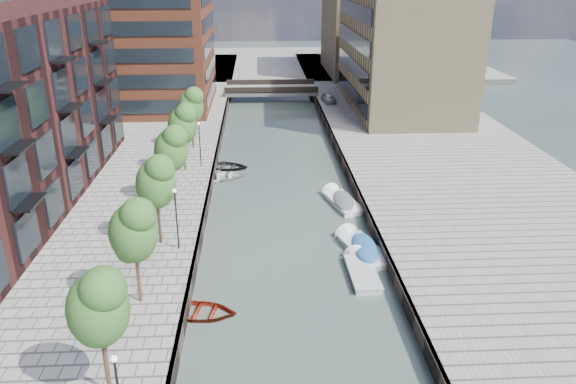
{
  "coord_description": "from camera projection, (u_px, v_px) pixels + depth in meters",
  "views": [
    {
      "loc": [
        -1.94,
        -8.45,
        17.85
      ],
      "look_at": [
        0.0,
        27.13,
        3.5
      ],
      "focal_mm": 35.0,
      "sensor_mm": 36.0,
      "label": 1
    }
  ],
  "objects": [
    {
      "name": "water",
      "position": [
        280.0,
        175.0,
        51.64
      ],
      "size": [
        300.0,
        300.0,
        0.0
      ],
      "primitive_type": "plane",
      "color": "#38473F",
      "rests_on": "ground"
    },
    {
      "name": "quay_right",
      "position": [
        452.0,
        167.0,
        52.26
      ],
      "size": [
        20.0,
        140.0,
        1.0
      ],
      "primitive_type": "cube",
      "color": "gray",
      "rests_on": "ground"
    },
    {
      "name": "quay_wall_left",
      "position": [
        214.0,
        171.0,
        51.15
      ],
      "size": [
        0.25,
        140.0,
        1.0
      ],
      "primitive_type": "cube",
      "color": "#332823",
      "rests_on": "ground"
    },
    {
      "name": "quay_wall_right",
      "position": [
        346.0,
        169.0,
        51.76
      ],
      "size": [
        0.25,
        140.0,
        1.0
      ],
      "primitive_type": "cube",
      "color": "#332823",
      "rests_on": "ground"
    },
    {
      "name": "far_closure",
      "position": [
        267.0,
        64.0,
        107.03
      ],
      "size": [
        80.0,
        40.0,
        1.0
      ],
      "primitive_type": "cube",
      "color": "gray",
      "rests_on": "ground"
    },
    {
      "name": "tan_block_near",
      "position": [
        401.0,
        52.0,
        69.84
      ],
      "size": [
        12.0,
        25.0,
        14.0
      ],
      "primitive_type": "cube",
      "color": "tan",
      "rests_on": "quay_right"
    },
    {
      "name": "tan_block_far",
      "position": [
        364.0,
        24.0,
        93.55
      ],
      "size": [
        12.0,
        20.0,
        16.0
      ],
      "primitive_type": "cube",
      "color": "tan",
      "rests_on": "quay_right"
    },
    {
      "name": "bridge",
      "position": [
        271.0,
        90.0,
        80.76
      ],
      "size": [
        13.0,
        6.0,
        1.3
      ],
      "color": "gray",
      "rests_on": "ground"
    },
    {
      "name": "tree_1",
      "position": [
        97.0,
        305.0,
        22.37
      ],
      "size": [
        2.5,
        2.5,
        5.95
      ],
      "color": "#382619",
      "rests_on": "quay_left"
    },
    {
      "name": "tree_2",
      "position": [
        133.0,
        229.0,
        28.86
      ],
      "size": [
        2.5,
        2.5,
        5.95
      ],
      "color": "#382619",
      "rests_on": "quay_left"
    },
    {
      "name": "tree_3",
      "position": [
        155.0,
        181.0,
        35.34
      ],
      "size": [
        2.5,
        2.5,
        5.95
      ],
      "color": "#382619",
      "rests_on": "quay_left"
    },
    {
      "name": "tree_4",
      "position": [
        171.0,
        148.0,
        41.82
      ],
      "size": [
        2.5,
        2.5,
        5.95
      ],
      "color": "#382619",
      "rests_on": "quay_left"
    },
    {
      "name": "tree_5",
      "position": [
        182.0,
        123.0,
        48.31
      ],
      "size": [
        2.5,
        2.5,
        5.95
      ],
      "color": "#382619",
      "rests_on": "quay_left"
    },
    {
      "name": "tree_6",
      "position": [
        191.0,
        105.0,
        54.79
      ],
      "size": [
        2.5,
        2.5,
        5.95
      ],
      "color": "#382619",
      "rests_on": "quay_left"
    },
    {
      "name": "lamp_1",
      "position": [
        176.0,
        213.0,
        35.15
      ],
      "size": [
        0.24,
        0.24,
        4.12
      ],
      "color": "black",
      "rests_on": "quay_left"
    },
    {
      "name": "lamp_2",
      "position": [
        200.0,
        140.0,
        49.97
      ],
      "size": [
        0.24,
        0.24,
        4.12
      ],
      "color": "black",
      "rests_on": "quay_left"
    },
    {
      "name": "sloop_2",
      "position": [
        201.0,
        315.0,
        30.95
      ],
      "size": [
        4.53,
        3.59,
        0.85
      ],
      "primitive_type": "imported",
      "rotation": [
        0.0,
        0.0,
        1.39
      ],
      "color": "maroon",
      "rests_on": "ground"
    },
    {
      "name": "sloop_3",
      "position": [
        221.0,
        180.0,
        50.58
      ],
      "size": [
        5.44,
        4.43,
        0.99
      ],
      "primitive_type": "imported",
      "rotation": [
        0.0,
        0.0,
        1.81
      ],
      "color": "white",
      "rests_on": "ground"
    },
    {
      "name": "sloop_4",
      "position": [
        225.0,
        169.0,
        53.33
      ],
      "size": [
        5.04,
        4.08,
        0.92
      ],
      "primitive_type": "imported",
      "rotation": [
        0.0,
        0.0,
        1.35
      ],
      "color": "black",
      "rests_on": "ground"
    },
    {
      "name": "motorboat_2",
      "position": [
        360.0,
        270.0,
        35.33
      ],
      "size": [
        1.75,
        4.81,
        1.59
      ],
      "color": "#B8B9B7",
      "rests_on": "ground"
    },
    {
      "name": "motorboat_3",
      "position": [
        361.0,
        248.0,
        37.86
      ],
      "size": [
        3.32,
        5.64,
        1.78
      ],
      "color": "silver",
      "rests_on": "ground"
    },
    {
      "name": "motorboat_4",
      "position": [
        341.0,
        201.0,
        45.45
      ],
      "size": [
        3.0,
        5.38,
        1.7
      ],
      "color": "white",
      "rests_on": "ground"
    },
    {
      "name": "car",
      "position": [
        329.0,
        98.0,
        74.77
      ],
      "size": [
        1.93,
        3.7,
        1.2
      ],
      "primitive_type": "imported",
      "rotation": [
        0.0,
        0.0,
        0.15
      ],
      "color": "silver",
      "rests_on": "quay_right"
    }
  ]
}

